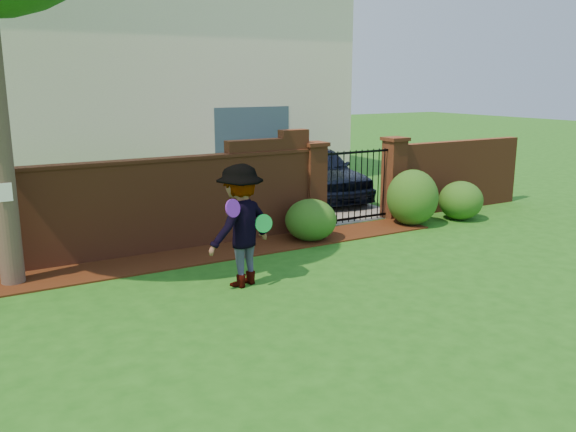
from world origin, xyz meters
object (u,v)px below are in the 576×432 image
frisbee_green (264,223)px  man (242,226)px  frisbee_purple (233,208)px  car (317,172)px

frisbee_green → man: bearing=161.9°
frisbee_purple → frisbee_green: 0.72m
car → frisbee_purple: 7.52m
man → car: bearing=-152.8°
man → frisbee_purple: man is taller
car → man: 7.09m
car → frisbee_green: (-4.46, -5.34, 0.25)m
car → frisbee_purple: size_ratio=15.85×
car → frisbee_green: 6.96m
car → frisbee_purple: bearing=-127.8°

